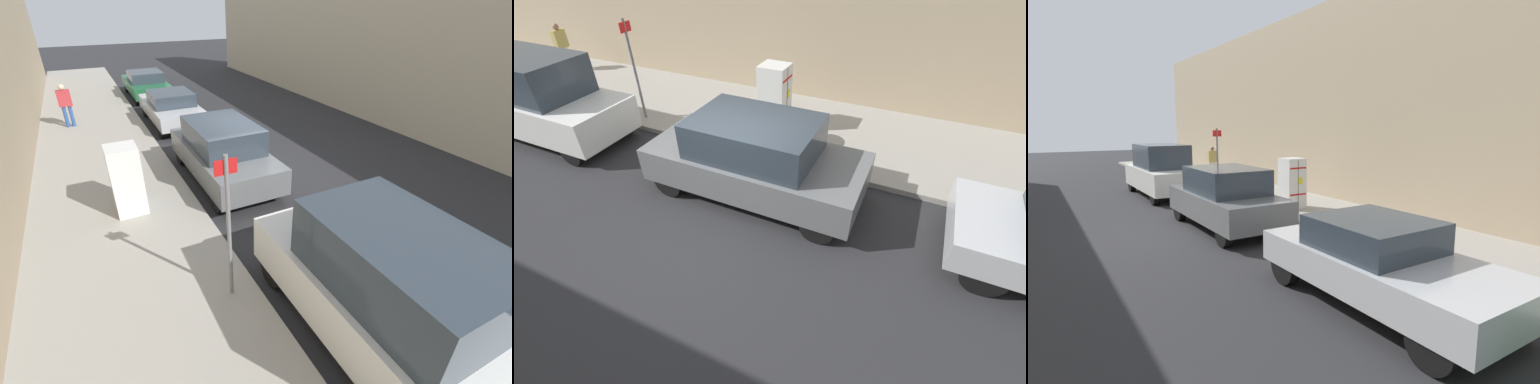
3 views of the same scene
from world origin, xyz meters
The scene contains 11 objects.
ground_plane centered at (0.00, 0.00, 0.00)m, with size 80.00×80.00×0.00m, color #28282B.
sidewalk_slab centered at (-4.17, 0.00, 0.07)m, with size 3.93×44.00×0.13m, color #9E998E.
building_facade_near centered at (-7.22, 0.00, 3.69)m, with size 2.17×39.60×7.39m, color tan.
discarded_refrigerator centered at (-3.80, -0.49, 0.97)m, with size 0.70×0.73×1.68m.
manhole_cover centered at (-3.59, 1.21, 0.14)m, with size 0.70×0.70×0.02m, color #47443F.
street_sign_post centered at (-2.69, -4.11, 1.61)m, with size 0.36×0.07×2.65m.
fire_hydrant centered at (-2.65, -7.79, 0.54)m, with size 0.22×0.22×0.80m.
pedestrian_walking_far centered at (-4.78, -9.66, 1.08)m, with size 0.47×0.22×1.64m.
parked_van_white centered at (-1.01, -6.00, 1.04)m, with size 1.92×4.86×2.12m.
parked_suv_gray centered at (-1.01, 0.34, 0.88)m, with size 1.91×4.42×1.72m.
parked_sedan_silver centered at (-1.01, 6.19, 0.73)m, with size 1.88×4.38×1.40m.
Camera 3 is at (3.61, 10.53, 2.88)m, focal length 28.00 mm.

